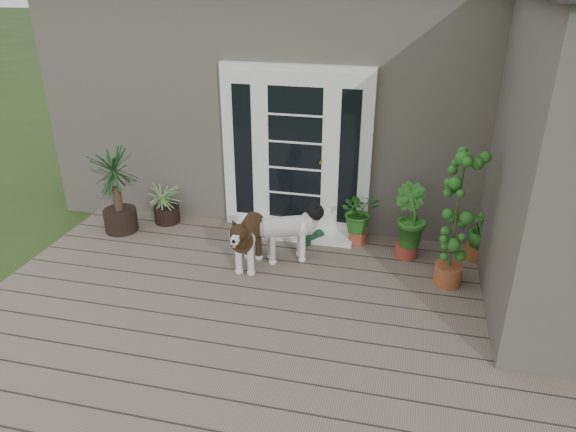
# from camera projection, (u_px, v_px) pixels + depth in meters

# --- Properties ---
(deck) EXTENTS (6.20, 4.60, 0.12)m
(deck) POSITION_uv_depth(u_px,v_px,m) (266.00, 333.00, 5.22)
(deck) COLOR #6B5B4C
(deck) RESTS_ON ground
(house_main) EXTENTS (7.40, 4.00, 3.10)m
(house_main) POSITION_uv_depth(u_px,v_px,m) (337.00, 91.00, 8.33)
(house_main) COLOR #665E54
(house_main) RESTS_ON ground
(door_unit) EXTENTS (1.90, 0.14, 2.15)m
(door_unit) POSITION_uv_depth(u_px,v_px,m) (296.00, 152.00, 6.72)
(door_unit) COLOR white
(door_unit) RESTS_ON deck
(door_step) EXTENTS (1.60, 0.40, 0.05)m
(door_step) POSITION_uv_depth(u_px,v_px,m) (292.00, 233.00, 6.98)
(door_step) COLOR white
(door_step) RESTS_ON deck
(brindle_dog) EXTENTS (0.35, 0.80, 0.66)m
(brindle_dog) POSITION_uv_depth(u_px,v_px,m) (249.00, 241.00, 6.12)
(brindle_dog) COLOR #3D2916
(brindle_dog) RESTS_ON deck
(white_dog) EXTENTS (0.84, 0.61, 0.65)m
(white_dog) POSITION_uv_depth(u_px,v_px,m) (287.00, 236.00, 6.27)
(white_dog) COLOR white
(white_dog) RESTS_ON deck
(spider_plant) EXTENTS (0.76, 0.76, 0.61)m
(spider_plant) POSITION_uv_depth(u_px,v_px,m) (166.00, 201.00, 7.23)
(spider_plant) COLOR #97BD74
(spider_plant) RESTS_ON deck
(yucca) EXTENTS (0.89, 0.89, 1.18)m
(yucca) POSITION_uv_depth(u_px,v_px,m) (116.00, 189.00, 6.87)
(yucca) COLOR #11331A
(yucca) RESTS_ON deck
(herb_a) EXTENTS (0.65, 0.65, 0.63)m
(herb_a) POSITION_uv_depth(u_px,v_px,m) (359.00, 220.00, 6.68)
(herb_a) COLOR #295D1A
(herb_a) RESTS_ON deck
(herb_b) EXTENTS (0.65, 0.65, 0.69)m
(herb_b) POSITION_uv_depth(u_px,v_px,m) (408.00, 231.00, 6.34)
(herb_b) COLOR #1C5F1B
(herb_b) RESTS_ON deck
(herb_c) EXTENTS (0.37, 0.37, 0.50)m
(herb_c) POSITION_uv_depth(u_px,v_px,m) (479.00, 240.00, 6.34)
(herb_c) COLOR #1D5B1A
(herb_c) RESTS_ON deck
(sapling) EXTENTS (0.59, 0.59, 1.62)m
(sapling) POSITION_uv_depth(u_px,v_px,m) (456.00, 217.00, 5.58)
(sapling) COLOR #235C1A
(sapling) RESTS_ON deck
(clog_left) EXTENTS (0.27, 0.37, 0.10)m
(clog_left) POSITION_uv_depth(u_px,v_px,m) (304.00, 238.00, 6.81)
(clog_left) COLOR black
(clog_left) RESTS_ON deck
(clog_right) EXTENTS (0.31, 0.36, 0.10)m
(clog_right) POSITION_uv_depth(u_px,v_px,m) (314.00, 237.00, 6.84)
(clog_right) COLOR #14331D
(clog_right) RESTS_ON deck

